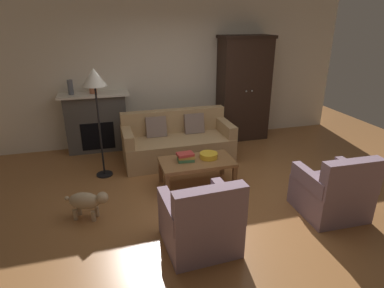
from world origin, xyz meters
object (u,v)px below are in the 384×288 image
Objects in this scene: fireplace at (97,122)px; fruit_bowl at (209,155)px; coffee_table at (197,164)px; armchair_near_left at (201,223)px; mantel_vase_slate at (70,87)px; armchair_near_right at (333,193)px; dog at (87,201)px; book_stack at (186,157)px; floor_lamp at (95,84)px; armoire at (243,89)px; couch at (177,143)px; mantel_vase_terracotta at (93,88)px.

fireplace reaches higher than fruit_bowl.
coffee_table is 1.25× the size of armchair_near_left.
mantel_vase_slate reaches higher than armchair_near_right.
armchair_near_right reaches higher than fruit_bowl.
fireplace is at bearing 107.93° from armchair_near_left.
armchair_near_left is 1.63× the size of dog.
floor_lamp is at bearing 149.18° from book_stack.
fruit_bowl is 0.31× the size of armchair_near_right.
armoire reaches higher than armchair_near_right.
couch is 2.19× the size of armchair_near_left.
couch is 2.14m from dog.
mantel_vase_terracotta is (0.38, 0.00, -0.03)m from mantel_vase_slate.
armchair_near_left is at bearing -98.02° from book_stack.
mantel_vase_slate is (-1.75, 0.84, 0.93)m from couch.
fruit_bowl is at bearing -75.62° from couch.
couch reaches higher than coffee_table.
armchair_near_left is (-1.89, -3.20, -0.74)m from armoire.
floor_lamp is (0.06, -1.15, 0.93)m from fireplace.
couch is at bearing 93.12° from coffee_table.
mantel_vase_terracotta is 2.54m from dog.
fireplace is at bearing 178.49° from armoire.
fireplace is 2.46m from fruit_bowl.
book_stack is 2.59m from mantel_vase_slate.
fruit_bowl is at bearing -42.53° from mantel_vase_slate.
mantel_vase_terracotta is 4.33m from armchair_near_right.
couch is (1.37, -0.86, -0.25)m from fireplace.
fruit_bowl is 0.16× the size of floor_lamp.
dog is (0.22, -2.33, -1.01)m from mantel_vase_slate.
armoire is at bearing -1.03° from mantel_vase_slate.
fruit_bowl is 0.31× the size of armchair_near_left.
book_stack is at bearing 81.98° from armchair_near_left.
book_stack is 2.35m from mantel_vase_terracotta.
fireplace is at bearing 147.78° from couch.
coffee_table is (-1.53, -1.82, -0.69)m from armoire.
armchair_near_left is 2.63m from floor_lamp.
mantel_vase_terracotta is (-1.26, 1.85, 0.74)m from book_stack.
coffee_table is 0.22m from fruit_bowl.
armchair_near_right reaches higher than coffee_table.
couch is at bearing 12.55° from floor_lamp.
couch is at bearing 82.76° from armchair_near_left.
coffee_table is 1.65m from dog.
armchair_near_left reaches higher than dog.
armchair_near_left is at bearing -64.88° from floor_lamp.
fireplace is 0.66m from mantel_vase_terracotta.
armoire is at bearing 26.32° from couch.
coffee_table is 1.25× the size of armchair_near_right.
floor_lamp reaches higher than dog.
book_stack is (-0.16, 0.03, 0.12)m from coffee_table.
mantel_vase_slate is at bearing 180.00° from mantel_vase_terracotta.
fruit_bowl is at bearing 1.74° from book_stack.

